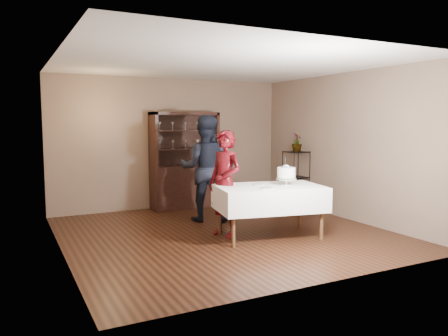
# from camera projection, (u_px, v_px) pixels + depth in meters

# --- Properties ---
(floor) EXTENTS (5.00, 5.00, 0.00)m
(floor) POSITION_uv_depth(u_px,v_px,m) (225.00, 233.00, 7.11)
(floor) COLOR black
(floor) RESTS_ON ground
(ceiling) EXTENTS (5.00, 5.00, 0.00)m
(ceiling) POSITION_uv_depth(u_px,v_px,m) (225.00, 64.00, 6.82)
(ceiling) COLOR silver
(ceiling) RESTS_ON back_wall
(back_wall) EXTENTS (5.00, 0.02, 2.70)m
(back_wall) POSITION_uv_depth(u_px,v_px,m) (171.00, 143.00, 9.18)
(back_wall) COLOR brown
(back_wall) RESTS_ON floor
(wall_left) EXTENTS (0.02, 5.00, 2.70)m
(wall_left) POSITION_uv_depth(u_px,v_px,m) (59.00, 156.00, 5.84)
(wall_left) COLOR brown
(wall_left) RESTS_ON floor
(wall_right) EXTENTS (0.02, 5.00, 2.70)m
(wall_right) POSITION_uv_depth(u_px,v_px,m) (345.00, 146.00, 8.09)
(wall_right) COLOR brown
(wall_right) RESTS_ON floor
(china_hutch) EXTENTS (1.40, 0.48, 2.00)m
(china_hutch) POSITION_uv_depth(u_px,v_px,m) (185.00, 176.00, 9.12)
(china_hutch) COLOR black
(china_hutch) RESTS_ON floor
(plant_etagere) EXTENTS (0.42, 0.42, 1.20)m
(plant_etagere) POSITION_uv_depth(u_px,v_px,m) (296.00, 177.00, 9.13)
(plant_etagere) COLOR black
(plant_etagere) RESTS_ON floor
(cake_table) EXTENTS (1.79, 1.30, 0.81)m
(cake_table) POSITION_uv_depth(u_px,v_px,m) (269.00, 198.00, 6.78)
(cake_table) COLOR white
(cake_table) RESTS_ON floor
(woman) EXTENTS (0.58, 0.71, 1.68)m
(woman) POSITION_uv_depth(u_px,v_px,m) (225.00, 183.00, 6.86)
(woman) COLOR #3E0511
(woman) RESTS_ON floor
(man) EXTENTS (1.16, 1.08, 1.92)m
(man) POSITION_uv_depth(u_px,v_px,m) (205.00, 168.00, 7.91)
(man) COLOR black
(man) RESTS_ON floor
(cake) EXTENTS (0.37, 0.37, 0.44)m
(cake) POSITION_uv_depth(u_px,v_px,m) (286.00, 174.00, 6.83)
(cake) COLOR beige
(cake) RESTS_ON cake_table
(plate_near) EXTENTS (0.26, 0.26, 0.01)m
(plate_near) POSITION_uv_depth(u_px,v_px,m) (267.00, 188.00, 6.47)
(plate_near) COLOR beige
(plate_near) RESTS_ON cake_table
(plate_far) EXTENTS (0.25, 0.25, 0.01)m
(plate_far) POSITION_uv_depth(u_px,v_px,m) (259.00, 184.00, 6.86)
(plate_far) COLOR beige
(plate_far) RESTS_ON cake_table
(potted_plant) EXTENTS (0.30, 0.30, 0.39)m
(potted_plant) POSITION_uv_depth(u_px,v_px,m) (297.00, 142.00, 9.00)
(potted_plant) COLOR #40602E
(potted_plant) RESTS_ON plant_etagere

